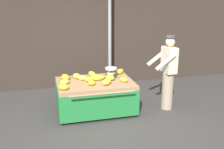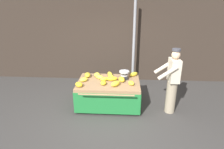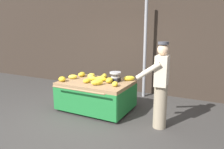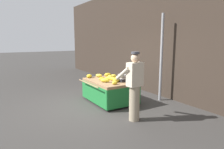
{
  "view_description": "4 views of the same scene",
  "coord_description": "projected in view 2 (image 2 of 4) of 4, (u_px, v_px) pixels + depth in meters",
  "views": [
    {
      "loc": [
        -1.14,
        -4.9,
        2.59
      ],
      "look_at": [
        0.32,
        0.71,
        0.87
      ],
      "focal_mm": 43.78,
      "sensor_mm": 36.0,
      "label": 1
    },
    {
      "loc": [
        0.34,
        -4.12,
        2.84
      ],
      "look_at": [
        0.05,
        0.73,
        0.95
      ],
      "focal_mm": 31.66,
      "sensor_mm": 36.0,
      "label": 2
    },
    {
      "loc": [
        2.47,
        -3.26,
        1.89
      ],
      "look_at": [
        0.43,
        0.72,
        0.95
      ],
      "focal_mm": 32.29,
      "sensor_mm": 36.0,
      "label": 3
    },
    {
      "loc": [
        5.42,
        -2.44,
        2.0
      ],
      "look_at": [
        0.23,
        0.72,
        0.95
      ],
      "focal_mm": 32.39,
      "sensor_mm": 36.0,
      "label": 4
    }
  ],
  "objects": [
    {
      "name": "banana_cart",
      "position": [
        109.0,
        88.0,
        5.44
      ],
      "size": [
        1.7,
        1.38,
        0.71
      ],
      "color": "#93704C",
      "rests_on": "ground"
    },
    {
      "name": "banana_bunch_0",
      "position": [
        97.0,
        75.0,
        5.71
      ],
      "size": [
        0.2,
        0.27,
        0.1
      ],
      "primitive_type": "ellipsoid",
      "rotation": [
        0.0,
        0.0,
        0.15
      ],
      "color": "yellow",
      "rests_on": "banana_cart"
    },
    {
      "name": "banana_bunch_1",
      "position": [
        131.0,
        83.0,
        5.14
      ],
      "size": [
        0.21,
        0.24,
        0.11
      ],
      "primitive_type": "ellipsoid",
      "rotation": [
        0.0,
        0.0,
        0.43
      ],
      "color": "yellow",
      "rests_on": "banana_cart"
    },
    {
      "name": "banana_bunch_13",
      "position": [
        111.0,
        76.0,
        5.58
      ],
      "size": [
        0.25,
        0.28,
        0.1
      ],
      "primitive_type": "ellipsoid",
      "rotation": [
        0.0,
        0.0,
        0.62
      ],
      "color": "yellow",
      "rests_on": "banana_cart"
    },
    {
      "name": "back_wall",
      "position": [
        114.0,
        22.0,
        6.75
      ],
      "size": [
        16.0,
        0.24,
        4.16
      ],
      "primitive_type": "cube",
      "color": "#332821",
      "rests_on": "ground"
    },
    {
      "name": "banana_bunch_11",
      "position": [
        122.0,
        79.0,
        5.35
      ],
      "size": [
        0.23,
        0.3,
        0.12
      ],
      "primitive_type": "ellipsoid",
      "rotation": [
        0.0,
        0.0,
        0.25
      ],
      "color": "gold",
      "rests_on": "banana_cart"
    },
    {
      "name": "banana_bunch_6",
      "position": [
        99.0,
        77.0,
        5.53
      ],
      "size": [
        0.29,
        0.27,
        0.11
      ],
      "primitive_type": "ellipsoid",
      "rotation": [
        0.0,
        0.0,
        0.88
      ],
      "color": "yellow",
      "rests_on": "banana_cart"
    },
    {
      "name": "banana_bunch_8",
      "position": [
        110.0,
        74.0,
        5.73
      ],
      "size": [
        0.2,
        0.29,
        0.12
      ],
      "primitive_type": "ellipsoid",
      "rotation": [
        0.0,
        0.0,
        0.34
      ],
      "color": "yellow",
      "rests_on": "banana_cart"
    },
    {
      "name": "banana_bunch_4",
      "position": [
        104.0,
        79.0,
        5.39
      ],
      "size": [
        0.25,
        0.21,
        0.11
      ],
      "primitive_type": "ellipsoid",
      "rotation": [
        0.0,
        0.0,
        2.06
      ],
      "color": "yellow",
      "rests_on": "banana_cart"
    },
    {
      "name": "banana_bunch_9",
      "position": [
        103.0,
        83.0,
        5.15
      ],
      "size": [
        0.16,
        0.21,
        0.1
      ],
      "primitive_type": "ellipsoid",
      "rotation": [
        0.0,
        0.0,
        3.06
      ],
      "color": "gold",
      "rests_on": "banana_cart"
    },
    {
      "name": "banana_bunch_2",
      "position": [
        84.0,
        80.0,
        5.35
      ],
      "size": [
        0.27,
        0.26,
        0.11
      ],
      "primitive_type": "ellipsoid",
      "rotation": [
        0.0,
        0.0,
        2.33
      ],
      "color": "yellow",
      "rests_on": "banana_cart"
    },
    {
      "name": "banana_bunch_5",
      "position": [
        115.0,
        84.0,
        5.08
      ],
      "size": [
        0.3,
        0.32,
        0.13
      ],
      "primitive_type": "ellipsoid",
      "rotation": [
        0.0,
        0.0,
        2.49
      ],
      "color": "yellow",
      "rests_on": "banana_cart"
    },
    {
      "name": "ground_plane",
      "position": [
        108.0,
        121.0,
        4.88
      ],
      "size": [
        60.0,
        60.0,
        0.0
      ],
      "primitive_type": "plane",
      "color": "#383533"
    },
    {
      "name": "vendor_person",
      "position": [
        172.0,
        81.0,
        4.98
      ],
      "size": [
        0.6,
        0.54,
        1.71
      ],
      "color": "gray",
      "rests_on": "ground"
    },
    {
      "name": "banana_bunch_3",
      "position": [
        79.0,
        85.0,
        5.04
      ],
      "size": [
        0.28,
        0.28,
        0.12
      ],
      "primitive_type": "ellipsoid",
      "rotation": [
        0.0,
        0.0,
        0.73
      ],
      "color": "gold",
      "rests_on": "banana_cart"
    },
    {
      "name": "weighing_scale",
      "position": [
        124.0,
        75.0,
        5.5
      ],
      "size": [
        0.28,
        0.28,
        0.23
      ],
      "color": "black",
      "rests_on": "banana_cart"
    },
    {
      "name": "banana_bunch_7",
      "position": [
        87.0,
        75.0,
        5.66
      ],
      "size": [
        0.22,
        0.3,
        0.12
      ],
      "primitive_type": "ellipsoid",
      "rotation": [
        0.0,
        0.0,
        0.2
      ],
      "color": "gold",
      "rests_on": "banana_cart"
    },
    {
      "name": "street_pole",
      "position": [
        134.0,
        44.0,
        6.49
      ],
      "size": [
        0.09,
        0.09,
        2.82
      ],
      "primitive_type": "cylinder",
      "color": "gray",
      "rests_on": "ground"
    },
    {
      "name": "banana_bunch_12",
      "position": [
        112.0,
        79.0,
        5.4
      ],
      "size": [
        0.32,
        0.21,
        0.12
      ],
      "primitive_type": "ellipsoid",
      "rotation": [
        0.0,
        0.0,
        1.83
      ],
      "color": "gold",
      "rests_on": "banana_cart"
    },
    {
      "name": "banana_bunch_10",
      "position": [
        134.0,
        74.0,
        5.71
      ],
      "size": [
        0.3,
        0.28,
        0.12
      ],
      "primitive_type": "ellipsoid",
      "rotation": [
        0.0,
        0.0,
        2.26
      ],
      "color": "yellow",
      "rests_on": "banana_cart"
    }
  ]
}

